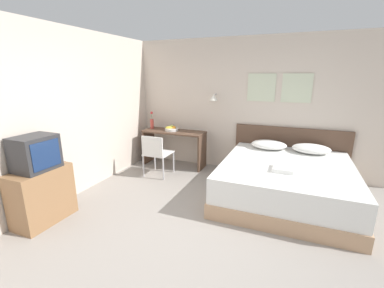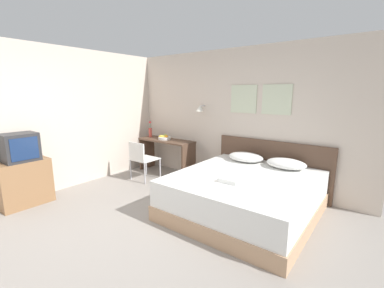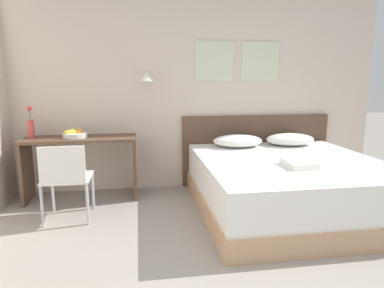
{
  "view_description": "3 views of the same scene",
  "coord_description": "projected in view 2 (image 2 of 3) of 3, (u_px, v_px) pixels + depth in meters",
  "views": [
    {
      "loc": [
        1.02,
        -2.38,
        1.94
      ],
      "look_at": [
        -0.61,
        1.6,
        0.77
      ],
      "focal_mm": 24.0,
      "sensor_mm": 36.0,
      "label": 1
    },
    {
      "loc": [
        2.56,
        -1.73,
        1.82
      ],
      "look_at": [
        -0.29,
        1.99,
        0.88
      ],
      "focal_mm": 24.0,
      "sensor_mm": 36.0,
      "label": 2
    },
    {
      "loc": [
        -0.67,
        -1.79,
        1.46
      ],
      "look_at": [
        -0.07,
        1.98,
        0.74
      ],
      "focal_mm": 32.0,
      "sensor_mm": 36.0,
      "label": 3
    }
  ],
  "objects": [
    {
      "name": "desk",
      "position": [
        166.0,
        149.0,
        5.85
      ],
      "size": [
        1.33,
        0.5,
        0.77
      ],
      "color": "brown",
      "rests_on": "ground_plane"
    },
    {
      "name": "headboard",
      "position": [
        271.0,
        167.0,
        4.69
      ],
      "size": [
        2.09,
        0.06,
        0.97
      ],
      "color": "brown",
      "rests_on": "ground_plane"
    },
    {
      "name": "wall_left",
      "position": [
        19.0,
        123.0,
        4.24
      ],
      "size": [
        0.06,
        5.77,
        2.65
      ],
      "color": "beige",
      "rests_on": "ground_plane"
    },
    {
      "name": "fruit_bowl",
      "position": [
        164.0,
        138.0,
        5.83
      ],
      "size": [
        0.28,
        0.28,
        0.12
      ],
      "color": "silver",
      "rests_on": "desk"
    },
    {
      "name": "flower_vase",
      "position": [
        150.0,
        131.0,
        6.16
      ],
      "size": [
        0.08,
        0.08,
        0.38
      ],
      "color": "#D14C42",
      "rests_on": "desk"
    },
    {
      "name": "pillow_right",
      "position": [
        286.0,
        164.0,
        4.2
      ],
      "size": [
        0.64,
        0.45,
        0.16
      ],
      "color": "white",
      "rests_on": "bed"
    },
    {
      "name": "folded_towel_near_foot",
      "position": [
        232.0,
        179.0,
        3.61
      ],
      "size": [
        0.28,
        0.34,
        0.06
      ],
      "color": "white",
      "rests_on": "bed"
    },
    {
      "name": "pillow_left",
      "position": [
        246.0,
        157.0,
        4.63
      ],
      "size": [
        0.64,
        0.45,
        0.16
      ],
      "color": "white",
      "rests_on": "bed"
    },
    {
      "name": "ground_plane",
      "position": [
        114.0,
        240.0,
        3.23
      ],
      "size": [
        24.0,
        24.0,
        0.0
      ],
      "primitive_type": "plane",
      "color": "gray"
    },
    {
      "name": "wall_back",
      "position": [
        228.0,
        117.0,
        5.14
      ],
      "size": [
        5.31,
        0.31,
        2.65
      ],
      "color": "beige",
      "rests_on": "ground_plane"
    },
    {
      "name": "television",
      "position": [
        20.0,
        147.0,
        4.06
      ],
      "size": [
        0.4,
        0.49,
        0.45
      ],
      "color": "#2D2D30",
      "rests_on": "tv_stand"
    },
    {
      "name": "tv_stand",
      "position": [
        24.0,
        183.0,
        4.18
      ],
      "size": [
        0.41,
        0.75,
        0.74
      ],
      "color": "#8E6642",
      "rests_on": "ground_plane"
    },
    {
      "name": "bed",
      "position": [
        244.0,
        195.0,
        3.89
      ],
      "size": [
        1.97,
        2.09,
        0.6
      ],
      "color": "tan",
      "rests_on": "ground_plane"
    },
    {
      "name": "desk_chair",
      "position": [
        141.0,
        157.0,
        5.34
      ],
      "size": [
        0.48,
        0.48,
        0.82
      ],
      "color": "white",
      "rests_on": "ground_plane"
    }
  ]
}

